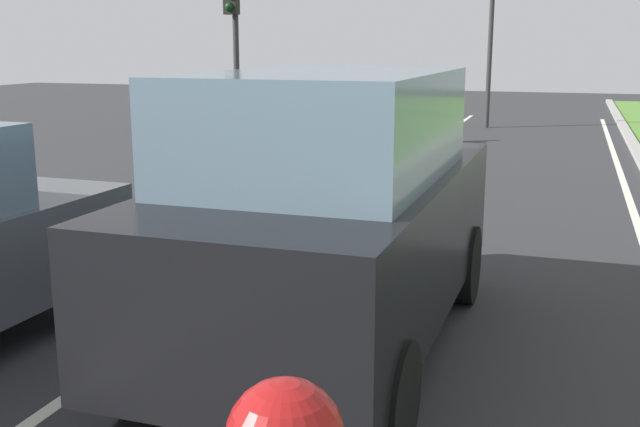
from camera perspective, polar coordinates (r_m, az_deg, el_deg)
name	(u,v)px	position (r m, az deg, el deg)	size (l,w,h in m)	color
ground_plane	(384,210)	(11.63, 4.82, 0.25)	(60.00, 60.00, 0.00)	#2D2D30
lane_line_center	(340,207)	(11.80, 1.52, 0.50)	(0.12, 32.00, 0.01)	silver
lane_line_right_edge	(639,227)	(11.37, 22.75, -0.97)	(0.12, 32.00, 0.01)	silver
car_suv_ahead	(330,213)	(6.07, 0.77, 0.05)	(2.01, 4.52, 2.28)	black
car_hatchback_far	(255,144)	(12.48, -4.85, 5.22)	(1.75, 3.71, 1.78)	navy
traffic_light_overhead_left	(233,25)	(18.41, -6.50, 13.87)	(0.32, 0.50, 4.31)	#2D2D2D
traffic_light_far_median	(492,8)	(23.31, 12.72, 14.78)	(0.32, 0.50, 5.22)	#2D2D2D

